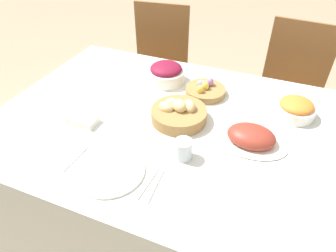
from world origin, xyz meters
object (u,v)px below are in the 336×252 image
at_px(carrot_bowl, 296,108).
at_px(egg_basket, 205,90).
at_px(drinking_cup, 183,149).
at_px(spoon, 155,186).
at_px(ham_platter, 251,137).
at_px(chair_far_left, 158,67).
at_px(beet_salad_bowl, 166,73).
at_px(knife, 148,183).
at_px(chair_far_right, 288,92).
at_px(bread_basket, 179,113).
at_px(butter_dish, 83,120).
at_px(dinner_plate, 109,170).
at_px(fork, 74,160).

bearing_deg(carrot_bowl, egg_basket, 176.53).
height_order(egg_basket, drinking_cup, drinking_cup).
bearing_deg(spoon, ham_platter, 50.18).
relative_size(chair_far_left, carrot_bowl, 5.31).
xyz_separation_m(egg_basket, drinking_cup, (0.06, -0.49, 0.02)).
xyz_separation_m(chair_far_left, carrot_bowl, (0.99, -0.66, 0.29)).
height_order(chair_far_left, beet_salad_bowl, chair_far_left).
bearing_deg(drinking_cup, ham_platter, 39.49).
distance_m(carrot_bowl, knife, 0.79).
xyz_separation_m(chair_far_right, beet_salad_bowl, (-0.66, -0.59, 0.30)).
bearing_deg(bread_basket, spoon, -81.07).
bearing_deg(spoon, knife, 176.66).
height_order(carrot_bowl, drinking_cup, carrot_bowl).
bearing_deg(bread_basket, chair_far_right, 62.02).
bearing_deg(chair_far_right, knife, -102.87).
distance_m(beet_salad_bowl, knife, 0.74).
bearing_deg(spoon, beet_salad_bowl, 106.20).
relative_size(beet_salad_bowl, butter_dish, 1.51).
bearing_deg(drinking_cup, dinner_plate, -142.38).
xyz_separation_m(chair_far_right, carrot_bowl, (0.02, -0.66, 0.29)).
distance_m(dinner_plate, fork, 0.16).
bearing_deg(chair_far_right, egg_basket, -118.03).
bearing_deg(bread_basket, egg_basket, 79.35).
bearing_deg(bread_basket, fork, -125.37).
bearing_deg(knife, dinner_plate, -176.66).
height_order(bread_basket, spoon, bread_basket).
xyz_separation_m(carrot_bowl, butter_dish, (-0.89, -0.42, -0.03)).
distance_m(ham_platter, knife, 0.48).
height_order(bread_basket, carrot_bowl, bread_basket).
height_order(egg_basket, dinner_plate, egg_basket).
xyz_separation_m(egg_basket, fork, (-0.34, -0.66, -0.02)).
relative_size(ham_platter, fork, 1.92).
height_order(carrot_bowl, knife, carrot_bowl).
bearing_deg(beet_salad_bowl, chair_far_left, 118.10).
distance_m(egg_basket, spoon, 0.67).
bearing_deg(butter_dish, chair_far_left, 95.69).
xyz_separation_m(chair_far_right, bread_basket, (-0.47, -0.89, 0.29)).
xyz_separation_m(chair_far_left, ham_platter, (0.84, -0.93, 0.28)).
bearing_deg(carrot_bowl, ham_platter, -120.12).
height_order(egg_basket, spoon, egg_basket).
xyz_separation_m(bread_basket, drinking_cup, (0.10, -0.23, 0.01)).
relative_size(bread_basket, knife, 1.59).
relative_size(bread_basket, egg_basket, 1.23).
relative_size(egg_basket, spoon, 1.29).
relative_size(bread_basket, spoon, 1.59).
distance_m(knife, drinking_cup, 0.20).
height_order(bread_basket, drinking_cup, bread_basket).
relative_size(dinner_plate, knife, 1.68).
relative_size(bread_basket, dinner_plate, 0.95).
xyz_separation_m(spoon, drinking_cup, (0.04, 0.18, 0.04)).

